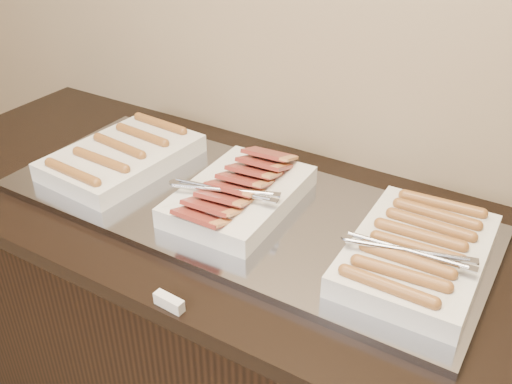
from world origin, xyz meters
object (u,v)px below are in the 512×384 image
dish_left (122,156)px  dish_center (239,193)px  counter (249,344)px  dish_right (417,252)px  warming_tray (238,207)px

dish_left → dish_center: size_ratio=1.06×
counter → dish_center: bearing=-170.9°
dish_center → dish_right: size_ratio=0.97×
dish_center → dish_right: 0.44m
counter → dish_left: 0.64m
counter → dish_center: (-0.02, -0.00, 0.50)m
dish_center → counter: bearing=7.0°
dish_right → warming_tray: bearing=178.0°
dish_center → warming_tray: bearing=138.3°
counter → warming_tray: size_ratio=1.72×
dish_left → dish_right: dish_right is taller
dish_center → dish_right: bearing=-2.0°
dish_left → dish_center: 0.38m
counter → dish_right: 0.65m
warming_tray → dish_right: dish_right is taller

